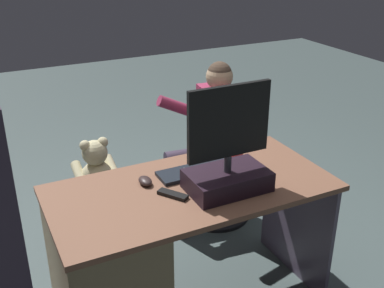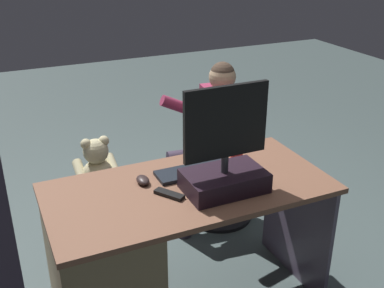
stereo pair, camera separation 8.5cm
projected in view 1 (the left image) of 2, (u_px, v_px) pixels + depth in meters
ground_plane at (165, 264)px, 2.93m from camera, size 10.00×10.00×0.00m
desk at (126, 263)px, 2.31m from camera, size 1.39×0.68×0.74m
monitor at (228, 163)px, 2.23m from camera, size 0.41×0.25×0.52m
keyboard at (198, 170)px, 2.44m from camera, size 0.42×0.14×0.02m
computer_mouse at (145, 181)px, 2.32m from camera, size 0.06×0.10×0.04m
cup at (237, 150)px, 2.58m from camera, size 0.07×0.07×0.09m
tv_remote at (173, 195)px, 2.22m from camera, size 0.12×0.15×0.02m
notebook_binder at (211, 182)px, 2.33m from camera, size 0.29×0.35×0.02m
office_chair_teddy at (101, 221)px, 2.90m from camera, size 0.47×0.47×0.46m
teddy_bear at (96, 169)px, 2.77m from camera, size 0.25×0.25×0.35m
visitor_chair at (217, 184)px, 3.34m from camera, size 0.47×0.47×0.46m
person at (208, 133)px, 3.13m from camera, size 0.52×0.51×1.13m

